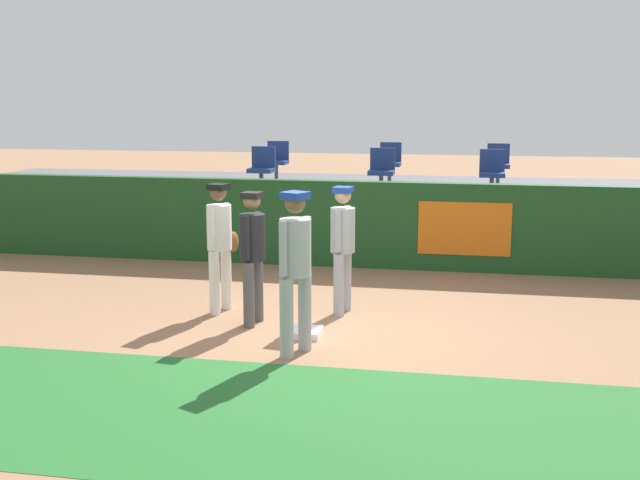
% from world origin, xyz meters
% --- Properties ---
extents(ground_plane, '(60.00, 60.00, 0.00)m').
position_xyz_m(ground_plane, '(0.00, 0.00, 0.00)').
color(ground_plane, '#936B4C').
extents(grass_foreground_strip, '(18.00, 2.80, 0.01)m').
position_xyz_m(grass_foreground_strip, '(0.00, -2.55, 0.00)').
color(grass_foreground_strip, '#26662B').
rests_on(grass_foreground_strip, ground_plane).
extents(first_base, '(0.40, 0.40, 0.08)m').
position_xyz_m(first_base, '(-0.19, -0.09, 0.04)').
color(first_base, white).
rests_on(first_base, ground_plane).
extents(player_fielder_home, '(0.41, 0.52, 1.73)m').
position_xyz_m(player_fielder_home, '(-1.51, 0.76, 1.00)').
color(player_fielder_home, white).
rests_on(player_fielder_home, ground_plane).
extents(player_runner_visitor, '(0.37, 0.47, 1.70)m').
position_xyz_m(player_runner_visitor, '(0.11, 0.98, 0.99)').
color(player_runner_visitor, '#9EA3AD').
rests_on(player_runner_visitor, ground_plane).
extents(player_coach_visitor, '(0.47, 0.47, 1.84)m').
position_xyz_m(player_coach_visitor, '(-0.14, -0.77, 1.07)').
color(player_coach_visitor, '#9EA3AD').
rests_on(player_coach_visitor, ground_plane).
extents(player_umpire, '(0.36, 0.47, 1.70)m').
position_xyz_m(player_umpire, '(-0.93, 0.27, 0.98)').
color(player_umpire, '#4C4C51').
rests_on(player_umpire, ground_plane).
extents(field_wall, '(18.00, 0.26, 1.46)m').
position_xyz_m(field_wall, '(0.01, 3.90, 0.73)').
color(field_wall, '#19471E').
rests_on(field_wall, ground_plane).
extents(bleacher_platform, '(18.00, 4.80, 1.08)m').
position_xyz_m(bleacher_platform, '(0.00, 6.47, 0.54)').
color(bleacher_platform, '#59595E').
rests_on(bleacher_platform, ground_plane).
extents(seat_front_right, '(0.45, 0.44, 0.84)m').
position_xyz_m(seat_front_right, '(2.12, 5.34, 1.55)').
color(seat_front_right, '#4C4C51').
rests_on(seat_front_right, bleacher_platform).
extents(seat_front_left, '(0.46, 0.44, 0.84)m').
position_xyz_m(seat_front_left, '(-2.15, 5.34, 1.55)').
color(seat_front_left, '#4C4C51').
rests_on(seat_front_left, bleacher_platform).
extents(seat_back_right, '(0.44, 0.44, 0.84)m').
position_xyz_m(seat_back_right, '(2.29, 7.14, 1.55)').
color(seat_back_right, '#4C4C51').
rests_on(seat_back_right, bleacher_platform).
extents(seat_back_left, '(0.46, 0.44, 0.84)m').
position_xyz_m(seat_back_left, '(-2.31, 7.14, 1.55)').
color(seat_back_left, '#4C4C51').
rests_on(seat_back_left, bleacher_platform).
extents(seat_back_center, '(0.44, 0.44, 0.84)m').
position_xyz_m(seat_back_center, '(0.10, 7.14, 1.55)').
color(seat_back_center, '#4C4C51').
rests_on(seat_back_center, bleacher_platform).
extents(seat_front_center, '(0.46, 0.44, 0.84)m').
position_xyz_m(seat_front_center, '(0.13, 5.34, 1.55)').
color(seat_front_center, '#4C4C51').
rests_on(seat_front_center, bleacher_platform).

